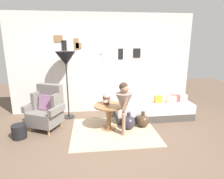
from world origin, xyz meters
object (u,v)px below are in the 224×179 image
Objects in this scene: daybed at (152,109)px; book_on_daybed at (135,102)px; armchair at (47,109)px; demijohn_near at (129,122)px; demijohn_far at (143,121)px; vase_striped at (106,99)px; side_table at (109,111)px; person_child at (124,102)px; magazine_basket at (19,131)px; floor_lamp at (66,60)px.

book_on_daybed is at bearing 176.67° from daybed.
book_on_daybed is (2.08, 0.35, -0.02)m from armchair.
daybed is at bearing -3.33° from book_on_daybed.
demijohn_far is at bearing 10.64° from demijohn_near.
daybed is 6.47× the size of vase_striped.
vase_striped is at bearing 125.66° from side_table.
demijohn_far is (0.34, 0.06, -0.01)m from demijohn_near.
person_child reaches higher than magazine_basket.
side_table is 2.89× the size of book_on_daybed.
side_table is at bearing -179.76° from demijohn_far.
side_table is 2.15× the size of vase_striped.
vase_striped is at bearing -38.15° from floor_lamp.
demijohn_near is (1.79, -0.28, -0.28)m from armchair.
armchair is at bearing 42.50° from magazine_basket.
side_table is 0.82m from demijohn_far.
daybed is at bearing 43.49° from person_child.
daybed is 0.50m from book_on_daybed.
person_child is at bearing -49.10° from vase_striped.
armchair is at bearing -170.49° from book_on_daybed.
book_on_daybed is 0.74m from demijohn_near.
floor_lamp reaches higher than demijohn_near.
book_on_daybed is (0.77, 0.51, -0.26)m from vase_striped.
book_on_daybed is at bearing 9.51° from armchair.
floor_lamp is at bearing 173.18° from book_on_daybed.
vase_striped is at bearing -6.92° from armchair.
daybed is 3.00× the size of side_table.
vase_striped is at bearing 130.90° from person_child.
armchair is at bearing 171.17° from demijohn_near.
armchair is at bearing 173.08° from vase_striped.
side_table is 1.61m from floor_lamp.
daybed is at bearing 39.08° from demijohn_near.
book_on_daybed is 2.68m from magazine_basket.
vase_striped is 0.72m from demijohn_near.
floor_lamp is (0.41, 0.55, 1.01)m from armchair.
vase_striped is (1.31, -0.16, 0.24)m from armchair.
floor_lamp reaches higher than side_table.
magazine_basket is at bearing -132.01° from floor_lamp.
daybed reaches higher than magazine_basket.
book_on_daybed is at bearing 16.98° from magazine_basket.
floor_lamp is 2.07m from demijohn_near.
daybed is at bearing -6.08° from floor_lamp.
side_table is 0.28m from vase_striped.
magazine_basket is at bearing 177.31° from person_child.
vase_striped reaches higher than book_on_daybed.
book_on_daybed is (-0.45, 0.03, 0.22)m from daybed.
person_child reaches higher than book_on_daybed.
demijohn_far is at bearing 4.74° from magazine_basket.
vase_striped is at bearing -158.39° from daybed.
vase_striped reaches higher than demijohn_far.
floor_lamp is 4.31× the size of demijohn_near.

